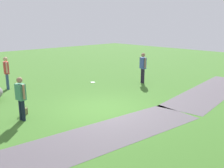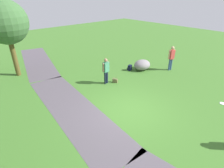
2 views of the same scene
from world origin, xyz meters
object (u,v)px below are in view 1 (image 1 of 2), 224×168
(passerby_on_path, at_px, (6,71))
(woman_with_handbag, at_px, (21,96))
(handbag_on_grass, at_px, (24,111))
(frisbee_on_grass, at_px, (93,82))
(man_near_boulder, at_px, (143,66))

(passerby_on_path, bearing_deg, woman_with_handbag, 73.68)
(handbag_on_grass, bearing_deg, frisbee_on_grass, -155.82)
(passerby_on_path, bearing_deg, frisbee_on_grass, 155.99)
(passerby_on_path, xyz_separation_m, frisbee_on_grass, (-4.29, 1.91, -1.00))
(handbag_on_grass, distance_m, frisbee_on_grass, 5.95)
(man_near_boulder, distance_m, handbag_on_grass, 7.55)
(passerby_on_path, relative_size, frisbee_on_grass, 6.63)
(passerby_on_path, distance_m, handbag_on_grass, 4.58)
(frisbee_on_grass, bearing_deg, man_near_boulder, 134.25)
(frisbee_on_grass, bearing_deg, woman_with_handbag, 27.18)
(man_near_boulder, xyz_separation_m, handbag_on_grass, (7.49, 0.32, -0.90))
(woman_with_handbag, relative_size, man_near_boulder, 0.91)
(man_near_boulder, xyz_separation_m, frisbee_on_grass, (2.06, -2.12, -1.03))
(woman_with_handbag, height_order, passerby_on_path, passerby_on_path)
(man_near_boulder, distance_m, passerby_on_path, 7.52)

